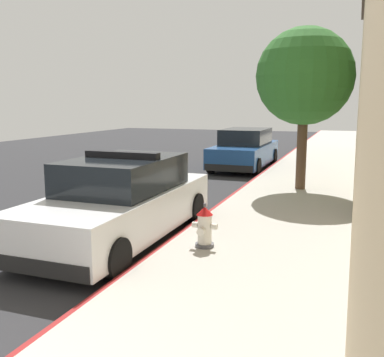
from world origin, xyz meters
name	(u,v)px	position (x,y,z in m)	size (l,w,h in m)	color
ground_plane	(92,191)	(-4.49, 10.00, -0.10)	(29.84, 60.00, 0.20)	#2B2B2D
sidewalk_pavement	(291,201)	(1.51, 10.00, 0.07)	(3.01, 60.00, 0.15)	#ADA89E
curb_painted_edge	(233,196)	(-0.04, 10.00, 0.07)	(0.08, 60.00, 0.15)	maroon
police_cruiser	(122,201)	(-1.08, 5.77, 0.74)	(1.94, 4.84, 1.68)	white
parked_car_silver_ahead	(245,150)	(-1.13, 15.84, 0.74)	(1.94, 4.84, 1.56)	navy
fire_hydrant	(205,227)	(0.67, 5.49, 0.50)	(0.44, 0.40, 0.76)	#4C4C51
street_tree	(305,77)	(1.57, 11.37, 3.28)	(2.67, 2.67, 4.48)	brown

